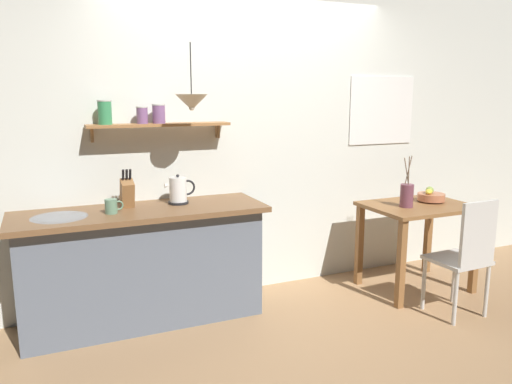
% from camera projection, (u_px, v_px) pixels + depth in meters
% --- Properties ---
extents(ground_plane, '(14.00, 14.00, 0.00)m').
position_uv_depth(ground_plane, '(280.00, 314.00, 3.94)').
color(ground_plane, '#A87F56').
extents(back_wall, '(6.80, 0.11, 2.70)m').
position_uv_depth(back_wall, '(270.00, 136.00, 4.35)').
color(back_wall, silver).
rests_on(back_wall, ground_plane).
extents(kitchen_counter, '(1.83, 0.63, 0.88)m').
position_uv_depth(kitchen_counter, '(143.00, 265.00, 3.75)').
color(kitchen_counter, slate).
rests_on(kitchen_counter, ground_plane).
extents(wall_shelf, '(1.08, 0.20, 0.31)m').
position_uv_depth(wall_shelf, '(147.00, 120.00, 3.75)').
color(wall_shelf, '#9E6B3D').
extents(dining_table, '(0.90, 0.67, 0.77)m').
position_uv_depth(dining_table, '(418.00, 220.00, 4.36)').
color(dining_table, brown).
rests_on(dining_table, ground_plane).
extents(dining_chair_near, '(0.41, 0.40, 0.94)m').
position_uv_depth(dining_chair_near, '(466.00, 253.00, 3.80)').
color(dining_chair_near, silver).
rests_on(dining_chair_near, ground_plane).
extents(fruit_bowl, '(0.24, 0.24, 0.14)m').
position_uv_depth(fruit_bowl, '(431.00, 196.00, 4.44)').
color(fruit_bowl, '#BC704C').
rests_on(fruit_bowl, dining_table).
extents(twig_vase, '(0.11, 0.11, 0.44)m').
position_uv_depth(twig_vase, '(407.00, 195.00, 4.22)').
color(twig_vase, brown).
rests_on(twig_vase, dining_table).
extents(electric_kettle, '(0.24, 0.16, 0.23)m').
position_uv_depth(electric_kettle, '(178.00, 191.00, 3.82)').
color(electric_kettle, black).
rests_on(electric_kettle, kitchen_counter).
extents(knife_block, '(0.09, 0.17, 0.29)m').
position_uv_depth(knife_block, '(127.00, 192.00, 3.69)').
color(knife_block, '#9E6B3D').
rests_on(knife_block, kitchen_counter).
extents(coffee_mug_by_sink, '(0.13, 0.09, 0.10)m').
position_uv_depth(coffee_mug_by_sink, '(112.00, 206.00, 3.51)').
color(coffee_mug_by_sink, slate).
rests_on(coffee_mug_by_sink, kitchen_counter).
extents(pendant_lamp, '(0.23, 0.23, 0.47)m').
position_uv_depth(pendant_lamp, '(192.00, 102.00, 3.52)').
color(pendant_lamp, black).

